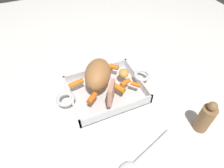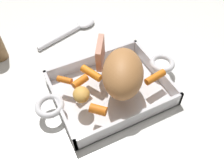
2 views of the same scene
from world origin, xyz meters
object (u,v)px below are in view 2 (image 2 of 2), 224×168
pork_roast (123,73)px  baby_carrot_center_left (98,110)px  baby_carrot_short (91,73)px  potato_golden_large (81,95)px  baby_carrot_long (126,58)px  baby_carrot_northeast (155,77)px  baby_carrot_center_right (65,80)px  serving_spoon (76,28)px  roast_slice_thin (100,53)px  baby_carrot_southeast (80,82)px  roasting_dish (110,89)px

pork_roast → baby_carrot_center_left: size_ratio=3.87×
baby_carrot_short → potato_golden_large: potato_golden_large is taller
baby_carrot_long → potato_golden_large: bearing=-156.7°
baby_carrot_northeast → baby_carrot_short: bearing=148.8°
baby_carrot_center_right → baby_carrot_northeast: (0.22, -0.10, 0.00)m
baby_carrot_center_right → serving_spoon: baby_carrot_center_right is taller
baby_carrot_short → potato_golden_large: (-0.05, -0.06, 0.01)m
roast_slice_thin → serving_spoon: size_ratio=0.31×
baby_carrot_long → baby_carrot_short: same height
baby_carrot_southeast → baby_carrot_northeast: 0.20m
baby_carrot_short → baby_carrot_southeast: bearing=-159.9°
baby_carrot_center_right → baby_carrot_southeast: baby_carrot_southeast is taller
baby_carrot_long → baby_carrot_northeast: bearing=-71.2°
baby_carrot_center_left → baby_carrot_short: size_ratio=0.65×
baby_carrot_southeast → baby_carrot_center_right: bearing=143.9°
pork_roast → potato_golden_large: 0.12m
roasting_dish → baby_carrot_northeast: baby_carrot_northeast is taller
baby_carrot_center_left → baby_carrot_southeast: baby_carrot_center_left is taller
roast_slice_thin → baby_carrot_long: roast_slice_thin is taller
baby_carrot_long → baby_carrot_center_left: bearing=-138.8°
roasting_dish → baby_carrot_short: baby_carrot_short is taller
serving_spoon → baby_carrot_center_right: bearing=-134.0°
baby_carrot_center_right → baby_carrot_center_left: bearing=-73.0°
pork_roast → baby_carrot_short: (-0.06, 0.07, -0.04)m
roasting_dish → baby_carrot_center_right: (-0.11, 0.05, 0.04)m
baby_carrot_long → potato_golden_large: size_ratio=1.00×
potato_golden_large → pork_roast: bearing=-3.6°
baby_carrot_southeast → serving_spoon: bearing=72.2°
pork_roast → baby_carrot_short: 0.10m
roast_slice_thin → serving_spoon: roast_slice_thin is taller
roasting_dish → baby_carrot_center_left: 0.11m
baby_carrot_long → baby_carrot_short: bearing=-174.7°
baby_carrot_long → pork_roast: bearing=-124.7°
baby_carrot_northeast → potato_golden_large: size_ratio=1.30×
pork_roast → roast_slice_thin: bearing=98.3°
baby_carrot_short → roasting_dish: bearing=-47.4°
roast_slice_thin → baby_carrot_short: (-0.04, -0.03, -0.03)m
roast_slice_thin → baby_carrot_long: 0.08m
baby_carrot_short → serving_spoon: bearing=78.9°
roast_slice_thin → baby_carrot_long: bearing=-19.3°
pork_roast → baby_carrot_center_right: bearing=149.1°
roasting_dish → baby_carrot_center_left: bearing=-132.3°
serving_spoon → roasting_dish: bearing=-111.4°
roast_slice_thin → serving_spoon: bearing=87.6°
roasting_dish → potato_golden_large: 0.10m
pork_roast → baby_carrot_center_right: 0.16m
baby_carrot_center_right → baby_carrot_short: 0.07m
baby_carrot_short → baby_carrot_northeast: size_ratio=1.01×
pork_roast → baby_carrot_center_left: pork_roast is taller
baby_carrot_center_right → potato_golden_large: size_ratio=0.85×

